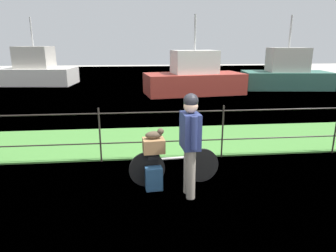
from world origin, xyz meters
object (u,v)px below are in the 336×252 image
Objects in this scene: cyclist_person at (190,137)px; moored_boat_far at (194,78)px; wooden_crate at (154,145)px; terrier_dog at (155,134)px; moored_boat_mid at (286,74)px; moored_boat_near at (36,71)px; backpack_on_paving at (154,179)px; bicycle_main at (174,166)px.

moored_boat_far is (1.94, 9.94, -0.25)m from cyclist_person.
terrier_dog is at bearing 4.41° from wooden_crate.
wooden_crate is 0.08× the size of moored_boat_mid.
moored_boat_far is at bearing -26.46° from moored_boat_near.
terrier_dog reaches higher than wooden_crate.
backpack_on_paving is at bearing 155.47° from cyclist_person.
moored_boat_mid reaches higher than moored_boat_far.
moored_boat_near reaches higher than backpack_on_paving.
moored_boat_near is 0.99× the size of moored_boat_mid.
moored_boat_far is at bearing -167.57° from moored_boat_mid.
terrier_dog is 0.07× the size of moored_boat_near.
moored_boat_near reaches higher than cyclist_person.
wooden_crate is at bearing -175.59° from terrier_dog.
wooden_crate is at bearing 79.53° from backpack_on_paving.
backpack_on_paving is at bearing -125.40° from moored_boat_mid.
cyclist_person is 15.73m from moored_boat_near.
wooden_crate is 0.56m from backpack_on_paving.
moored_boat_far is at bearing 78.95° from cyclist_person.
cyclist_person is 10.13m from moored_boat_far.
backpack_on_paving is at bearing -94.77° from wooden_crate.
terrier_dog is at bearing -65.98° from moored_boat_near.
cyclist_person is at bearing -64.85° from moored_boat_near.
terrier_dog is at bearing -125.66° from moored_boat_mid.
moored_boat_far is (2.46, 9.53, -0.18)m from terrier_dog.
cyclist_person is at bearing -65.00° from bicycle_main.
cyclist_person is at bearing -38.21° from terrier_dog.
bicycle_main is 0.35× the size of moored_boat_near.
wooden_crate is (-0.34, -0.03, 0.41)m from bicycle_main.
terrier_dog is 0.07× the size of moored_boat_far.
bicycle_main is at bearing 4.41° from wooden_crate.
moored_boat_near is at bearing 114.02° from terrier_dog.
terrier_dog is 0.80× the size of backpack_on_paving.
wooden_crate is 0.08× the size of moored_boat_near.
terrier_dog is (-0.32, -0.02, 0.60)m from bicycle_main.
moored_boat_far is at bearing 75.37° from wooden_crate.
cyclist_person is at bearing -101.05° from moored_boat_far.
backpack_on_paving is 10.02m from moored_boat_far.
cyclist_person is (0.55, -0.41, 0.27)m from wooden_crate.
terrier_dog is 0.19× the size of cyclist_person.
cyclist_person reaches higher than wooden_crate.
bicycle_main is 0.53m from wooden_crate.
backpack_on_paving is (-0.01, -0.15, -0.54)m from wooden_crate.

